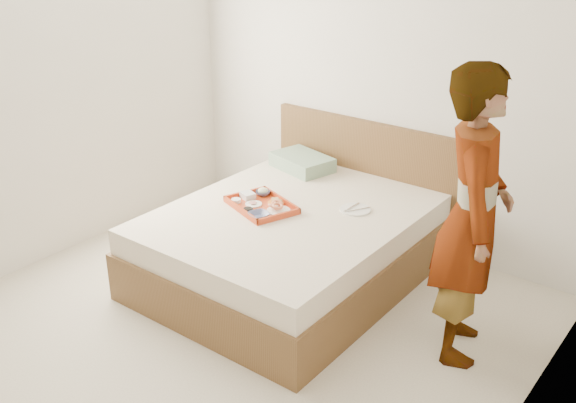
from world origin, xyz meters
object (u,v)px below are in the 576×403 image
Objects in this scene: bed at (291,244)px; tray at (261,205)px; person at (472,217)px; dinner_plate at (355,209)px.

tray is (-0.20, -0.09, 0.29)m from bed.
tray is at bearing -156.75° from bed.
person is (1.32, -0.05, 0.61)m from bed.
dinner_plate is 1.07m from person.
tray reaches higher than bed.
bed is at bearing -141.36° from dinner_plate.
person is (1.51, 0.04, 0.33)m from tray.
bed is 9.21× the size of dinner_plate.
dinner_plate is (0.35, 0.28, 0.27)m from bed.
tray is 1.55m from person.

